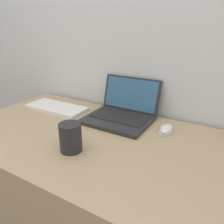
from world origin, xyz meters
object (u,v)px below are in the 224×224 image
(laptop, at_px, (122,112))
(drink_cup, at_px, (71,137))
(external_keyboard, at_px, (56,108))
(computer_mouse, at_px, (166,129))

(laptop, xyz_separation_m, drink_cup, (-0.02, -0.39, 0.02))
(drink_cup, height_order, external_keyboard, drink_cup)
(computer_mouse, bearing_deg, external_keyboard, -176.39)
(laptop, relative_size, external_keyboard, 0.90)
(computer_mouse, xyz_separation_m, external_keyboard, (-0.67, -0.04, -0.00))
(drink_cup, distance_m, external_keyboard, 0.51)
(laptop, xyz_separation_m, external_keyboard, (-0.41, -0.07, -0.03))
(drink_cup, relative_size, external_keyboard, 0.31)
(laptop, height_order, computer_mouse, laptop)
(laptop, bearing_deg, external_keyboard, -169.89)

